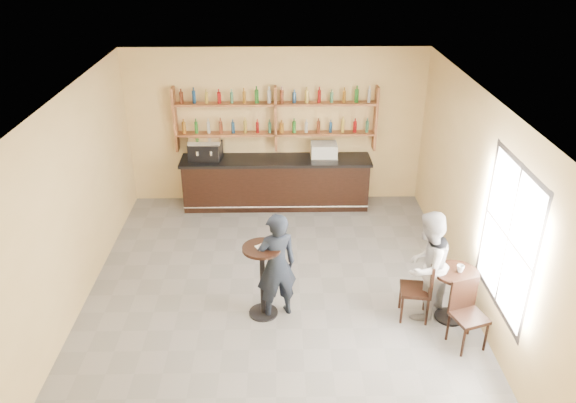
{
  "coord_description": "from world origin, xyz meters",
  "views": [
    {
      "loc": [
        0.05,
        -7.37,
        5.34
      ],
      "look_at": [
        0.2,
        0.8,
        1.25
      ],
      "focal_mm": 35.0,
      "sensor_mm": 36.0,
      "label": 1
    }
  ],
  "objects_px": {
    "bar_counter": "(276,182)",
    "espresso_machine": "(205,149)",
    "cafe_table": "(453,295)",
    "patron_second": "(426,266)",
    "pedestal_table": "(263,281)",
    "pastry_case": "(324,151)",
    "man_main": "(276,266)",
    "chair_south": "(469,316)",
    "chair_west": "(415,289)"
  },
  "relations": [
    {
      "from": "pedestal_table",
      "to": "cafe_table",
      "type": "bearing_deg",
      "value": -3.15
    },
    {
      "from": "bar_counter",
      "to": "cafe_table",
      "type": "xyz_separation_m",
      "value": [
        2.61,
        -3.81,
        -0.11
      ]
    },
    {
      "from": "pedestal_table",
      "to": "man_main",
      "type": "bearing_deg",
      "value": 2.02
    },
    {
      "from": "bar_counter",
      "to": "espresso_machine",
      "type": "distance_m",
      "value": 1.59
    },
    {
      "from": "pastry_case",
      "to": "man_main",
      "type": "distance_m",
      "value": 3.78
    },
    {
      "from": "man_main",
      "to": "patron_second",
      "type": "xyz_separation_m",
      "value": [
        2.19,
        -0.04,
        0.0
      ]
    },
    {
      "from": "patron_second",
      "to": "espresso_machine",
      "type": "bearing_deg",
      "value": -92.52
    },
    {
      "from": "bar_counter",
      "to": "espresso_machine",
      "type": "height_order",
      "value": "espresso_machine"
    },
    {
      "from": "cafe_table",
      "to": "chair_south",
      "type": "relative_size",
      "value": 0.84
    },
    {
      "from": "chair_west",
      "to": "pedestal_table",
      "type": "bearing_deg",
      "value": -84.41
    },
    {
      "from": "espresso_machine",
      "to": "chair_south",
      "type": "height_order",
      "value": "espresso_machine"
    },
    {
      "from": "man_main",
      "to": "patron_second",
      "type": "bearing_deg",
      "value": 159.63
    },
    {
      "from": "pedestal_table",
      "to": "man_main",
      "type": "xyz_separation_m",
      "value": [
        0.2,
        0.01,
        0.26
      ]
    },
    {
      "from": "espresso_machine",
      "to": "chair_south",
      "type": "bearing_deg",
      "value": -39.24
    },
    {
      "from": "pastry_case",
      "to": "man_main",
      "type": "bearing_deg",
      "value": -102.06
    },
    {
      "from": "cafe_table",
      "to": "patron_second",
      "type": "distance_m",
      "value": 0.61
    },
    {
      "from": "pastry_case",
      "to": "man_main",
      "type": "xyz_separation_m",
      "value": [
        -0.96,
        -3.64,
        -0.35
      ]
    },
    {
      "from": "pastry_case",
      "to": "patron_second",
      "type": "bearing_deg",
      "value": -68.91
    },
    {
      "from": "pastry_case",
      "to": "chair_west",
      "type": "relative_size",
      "value": 0.54
    },
    {
      "from": "chair_south",
      "to": "patron_second",
      "type": "distance_m",
      "value": 0.93
    },
    {
      "from": "man_main",
      "to": "chair_south",
      "type": "distance_m",
      "value": 2.77
    },
    {
      "from": "bar_counter",
      "to": "man_main",
      "type": "bearing_deg",
      "value": -89.81
    },
    {
      "from": "pedestal_table",
      "to": "chair_west",
      "type": "relative_size",
      "value": 1.18
    },
    {
      "from": "bar_counter",
      "to": "chair_south",
      "type": "relative_size",
      "value": 3.89
    },
    {
      "from": "pastry_case",
      "to": "cafe_table",
      "type": "xyz_separation_m",
      "value": [
        1.64,
        -3.81,
        -0.79
      ]
    },
    {
      "from": "pastry_case",
      "to": "patron_second",
      "type": "xyz_separation_m",
      "value": [
        1.23,
        -3.69,
        -0.35
      ]
    },
    {
      "from": "man_main",
      "to": "chair_west",
      "type": "xyz_separation_m",
      "value": [
        2.04,
        -0.11,
        -0.35
      ]
    },
    {
      "from": "man_main",
      "to": "chair_south",
      "type": "relative_size",
      "value": 1.72
    },
    {
      "from": "chair_south",
      "to": "patron_second",
      "type": "bearing_deg",
      "value": 104.18
    },
    {
      "from": "pedestal_table",
      "to": "man_main",
      "type": "relative_size",
      "value": 0.69
    },
    {
      "from": "chair_south",
      "to": "bar_counter",
      "type": "bearing_deg",
      "value": 102.78
    },
    {
      "from": "pedestal_table",
      "to": "chair_south",
      "type": "height_order",
      "value": "pedestal_table"
    },
    {
      "from": "pastry_case",
      "to": "chair_west",
      "type": "bearing_deg",
      "value": -71.2
    },
    {
      "from": "cafe_table",
      "to": "patron_second",
      "type": "xyz_separation_m",
      "value": [
        -0.41,
        0.12,
        0.44
      ]
    },
    {
      "from": "espresso_machine",
      "to": "chair_west",
      "type": "xyz_separation_m",
      "value": [
        3.46,
        -3.76,
        -0.77
      ]
    },
    {
      "from": "pedestal_table",
      "to": "cafe_table",
      "type": "xyz_separation_m",
      "value": [
        2.8,
        -0.15,
        -0.17
      ]
    },
    {
      "from": "man_main",
      "to": "cafe_table",
      "type": "relative_size",
      "value": 2.06
    },
    {
      "from": "bar_counter",
      "to": "man_main",
      "type": "height_order",
      "value": "man_main"
    },
    {
      "from": "espresso_machine",
      "to": "pedestal_table",
      "type": "relative_size",
      "value": 0.54
    },
    {
      "from": "pastry_case",
      "to": "cafe_table",
      "type": "height_order",
      "value": "pastry_case"
    },
    {
      "from": "espresso_machine",
      "to": "cafe_table",
      "type": "bearing_deg",
      "value": -35.41
    },
    {
      "from": "patron_second",
      "to": "pastry_case",
      "type": "bearing_deg",
      "value": -118.46
    },
    {
      "from": "patron_second",
      "to": "cafe_table",
      "type": "bearing_deg",
      "value": 116.72
    },
    {
      "from": "pedestal_table",
      "to": "chair_south",
      "type": "distance_m",
      "value": 2.95
    },
    {
      "from": "espresso_machine",
      "to": "man_main",
      "type": "distance_m",
      "value": 3.93
    },
    {
      "from": "pedestal_table",
      "to": "pastry_case",
      "type": "bearing_deg",
      "value": 72.35
    },
    {
      "from": "chair_south",
      "to": "pastry_case",
      "type": "bearing_deg",
      "value": 92.63
    },
    {
      "from": "pastry_case",
      "to": "chair_west",
      "type": "height_order",
      "value": "pastry_case"
    },
    {
      "from": "espresso_machine",
      "to": "patron_second",
      "type": "bearing_deg",
      "value": -37.56
    },
    {
      "from": "man_main",
      "to": "chair_west",
      "type": "relative_size",
      "value": 1.71
    }
  ]
}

